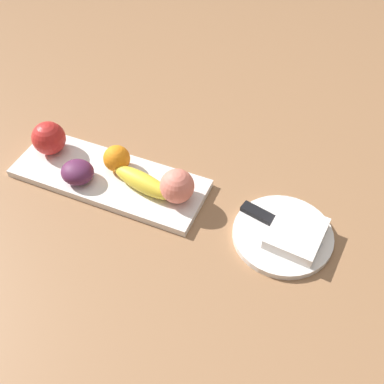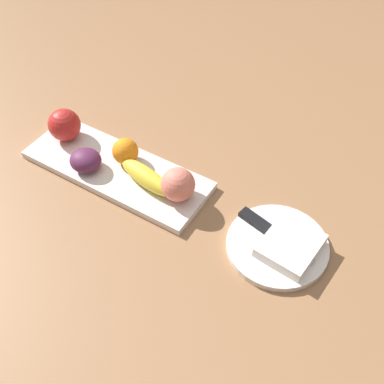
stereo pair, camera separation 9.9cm
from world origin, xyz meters
name	(u,v)px [view 1 (the left image)]	position (x,y,z in m)	size (l,w,h in m)	color
ground_plane	(101,178)	(0.00, 0.00, 0.00)	(2.40, 2.40, 0.00)	#976945
fruit_tray	(110,177)	(0.02, 0.00, 0.01)	(0.44, 0.16, 0.02)	white
apple	(49,138)	(-0.14, 0.02, 0.06)	(0.08, 0.08, 0.08)	red
banana	(143,182)	(0.11, -0.01, 0.04)	(0.15, 0.04, 0.04)	yellow
orange_near_apple	(117,159)	(0.03, 0.03, 0.05)	(0.06, 0.06, 0.06)	orange
peach	(177,186)	(0.19, 0.00, 0.05)	(0.07, 0.07, 0.07)	#E67966
grape_bunch	(77,172)	(-0.03, -0.04, 0.04)	(0.07, 0.07, 0.05)	#572347
dinner_plate	(283,234)	(0.43, 0.00, 0.01)	(0.20, 0.20, 0.01)	white
folded_napkin	(297,232)	(0.45, 0.00, 0.03)	(0.10, 0.12, 0.02)	white
knife	(268,219)	(0.39, 0.02, 0.02)	(0.18, 0.06, 0.01)	silver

